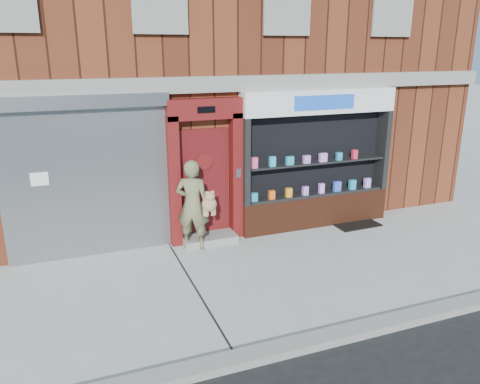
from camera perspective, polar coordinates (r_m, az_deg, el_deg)
ground at (r=8.49m, az=4.65°, el=-9.59°), size 80.00×80.00×0.00m
curb at (r=6.85m, az=12.76°, el=-16.50°), size 60.00×0.30×0.12m
building at (r=13.24m, az=-6.72°, el=17.82°), size 12.00×8.16×8.00m
shutter_bay at (r=8.99m, az=-18.26°, el=2.81°), size 3.10×0.30×3.04m
red_door_bay at (r=9.35m, az=-4.23°, el=2.51°), size 1.52×0.58×2.90m
pharmacy_bay at (r=10.31m, az=9.27°, el=3.21°), size 3.50×0.41×3.00m
woman at (r=9.12m, az=-5.68°, el=-1.55°), size 0.82×0.70×1.80m
doormat at (r=10.93m, az=13.81°, el=-3.74°), size 1.04×0.74×0.03m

